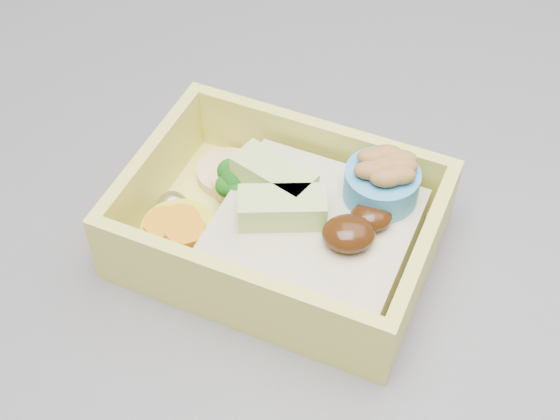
{
  "coord_description": "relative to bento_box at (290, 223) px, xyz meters",
  "views": [
    {
      "loc": [
        -0.1,
        -0.32,
        1.29
      ],
      "look_at": [
        -0.1,
        -0.03,
        0.95
      ],
      "focal_mm": 50.0,
      "sensor_mm": 36.0,
      "label": 1
    }
  ],
  "objects": [
    {
      "name": "bento_box",
      "position": [
        0.0,
        0.0,
        0.0
      ],
      "size": [
        0.21,
        0.19,
        0.06
      ],
      "rotation": [
        0.0,
        0.0,
        -0.43
      ],
      "color": "#D7D359",
      "rests_on": "island"
    }
  ]
}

